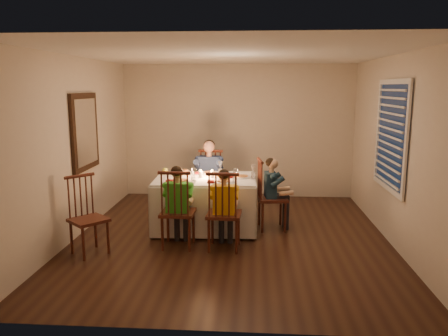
# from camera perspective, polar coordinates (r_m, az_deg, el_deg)

# --- Properties ---
(ground) EXTENTS (5.00, 5.00, 0.00)m
(ground) POSITION_cam_1_polar(r_m,az_deg,el_deg) (6.46, 0.90, -9.03)
(ground) COLOR black
(ground) RESTS_ON ground
(wall_left) EXTENTS (0.02, 5.00, 2.60)m
(wall_left) POSITION_cam_1_polar(r_m,az_deg,el_deg) (6.65, -18.82, 2.52)
(wall_left) COLOR beige
(wall_left) RESTS_ON ground
(wall_right) EXTENTS (0.02, 5.00, 2.60)m
(wall_right) POSITION_cam_1_polar(r_m,az_deg,el_deg) (6.43, 21.39, 2.10)
(wall_right) COLOR beige
(wall_right) RESTS_ON ground
(wall_back) EXTENTS (4.50, 0.02, 2.60)m
(wall_back) POSITION_cam_1_polar(r_m,az_deg,el_deg) (8.63, 1.82, 4.80)
(wall_back) COLOR beige
(wall_back) RESTS_ON ground
(ceiling) EXTENTS (5.00, 5.00, 0.00)m
(ceiling) POSITION_cam_1_polar(r_m,az_deg,el_deg) (6.10, 0.97, 14.65)
(ceiling) COLOR white
(ceiling) RESTS_ON wall_back
(dining_table) EXTENTS (1.58, 1.17, 0.77)m
(dining_table) POSITION_cam_1_polar(r_m,az_deg,el_deg) (6.69, -2.46, -3.21)
(dining_table) COLOR white
(dining_table) RESTS_ON ground
(chair_adult) EXTENTS (0.47, 0.45, 1.09)m
(chair_adult) POSITION_cam_1_polar(r_m,az_deg,el_deg) (7.62, -1.93, -5.96)
(chair_adult) COLOR #3B1B10
(chair_adult) RESTS_ON ground
(chair_near_left) EXTENTS (0.46, 0.44, 1.09)m
(chair_near_left) POSITION_cam_1_polar(r_m,az_deg,el_deg) (6.14, -5.95, -10.15)
(chair_near_left) COLOR #3B1B10
(chair_near_left) RESTS_ON ground
(chair_near_right) EXTENTS (0.47, 0.45, 1.09)m
(chair_near_right) POSITION_cam_1_polar(r_m,az_deg,el_deg) (6.03, 0.01, -10.47)
(chair_near_right) COLOR #3B1B10
(chair_near_right) RESTS_ON ground
(chair_end) EXTENTS (0.48, 0.50, 1.09)m
(chair_end) POSITION_cam_1_polar(r_m,az_deg,el_deg) (6.88, 6.22, -7.85)
(chair_end) COLOR #3B1B10
(chair_end) RESTS_ON ground
(chair_extra) EXTENTS (0.59, 0.59, 1.04)m
(chair_extra) POSITION_cam_1_polar(r_m,az_deg,el_deg) (6.12, -17.02, -10.64)
(chair_extra) COLOR #3B1B10
(chair_extra) RESTS_ON ground
(adult) EXTENTS (0.49, 0.46, 1.28)m
(adult) POSITION_cam_1_polar(r_m,az_deg,el_deg) (7.62, -1.93, -5.96)
(adult) COLOR navy
(adult) RESTS_ON ground
(child_green) EXTENTS (0.40, 0.37, 1.13)m
(child_green) POSITION_cam_1_polar(r_m,az_deg,el_deg) (6.14, -5.95, -10.15)
(child_green) COLOR green
(child_green) RESTS_ON ground
(child_yellow) EXTENTS (0.39, 0.36, 1.11)m
(child_yellow) POSITION_cam_1_polar(r_m,az_deg,el_deg) (6.03, 0.01, -10.47)
(child_yellow) COLOR gold
(child_yellow) RESTS_ON ground
(child_teal) EXTENTS (0.39, 0.42, 1.11)m
(child_teal) POSITION_cam_1_polar(r_m,az_deg,el_deg) (6.88, 6.22, -7.85)
(child_teal) COLOR #192F3E
(child_teal) RESTS_ON ground
(setting_adult) EXTENTS (0.27, 0.27, 0.02)m
(setting_adult) POSITION_cam_1_polar(r_m,az_deg,el_deg) (6.93, -1.88, -0.70)
(setting_adult) COLOR white
(setting_adult) RESTS_ON dining_table
(setting_green) EXTENTS (0.27, 0.27, 0.02)m
(setting_green) POSITION_cam_1_polar(r_m,az_deg,el_deg) (6.38, -5.49, -1.73)
(setting_green) COLOR white
(setting_green) RESTS_ON dining_table
(setting_yellow) EXTENTS (0.27, 0.27, 0.02)m
(setting_yellow) POSITION_cam_1_polar(r_m,az_deg,el_deg) (6.30, -0.11, -1.84)
(setting_yellow) COLOR white
(setting_yellow) RESTS_ON dining_table
(setting_teal) EXTENTS (0.27, 0.27, 0.02)m
(setting_teal) POSITION_cam_1_polar(r_m,az_deg,el_deg) (6.65, 2.37, -1.18)
(setting_teal) COLOR white
(setting_teal) RESTS_ON dining_table
(candle_left) EXTENTS (0.06, 0.06, 0.10)m
(candle_left) POSITION_cam_1_polar(r_m,az_deg,el_deg) (6.64, -3.06, -0.86)
(candle_left) COLOR white
(candle_left) RESTS_ON dining_table
(candle_right) EXTENTS (0.06, 0.06, 0.10)m
(candle_right) POSITION_cam_1_polar(r_m,az_deg,el_deg) (6.63, -1.56, -0.87)
(candle_right) COLOR white
(candle_right) RESTS_ON dining_table
(squash) EXTENTS (0.09, 0.09, 0.09)m
(squash) POSITION_cam_1_polar(r_m,az_deg,el_deg) (7.03, -7.71, -0.34)
(squash) COLOR #F6F440
(squash) RESTS_ON dining_table
(orange_fruit) EXTENTS (0.08, 0.08, 0.08)m
(orange_fruit) POSITION_cam_1_polar(r_m,az_deg,el_deg) (6.68, -0.64, -0.86)
(orange_fruit) COLOR orange
(orange_fruit) RESTS_ON dining_table
(serving_bowl) EXTENTS (0.28, 0.28, 0.06)m
(serving_bowl) POSITION_cam_1_polar(r_m,az_deg,el_deg) (6.93, -5.44, -0.58)
(serving_bowl) COLOR white
(serving_bowl) RESTS_ON dining_table
(wall_mirror) EXTENTS (0.06, 0.95, 1.15)m
(wall_mirror) POSITION_cam_1_polar(r_m,az_deg,el_deg) (6.89, -17.71, 4.53)
(wall_mirror) COLOR black
(wall_mirror) RESTS_ON wall_left
(window_blinds) EXTENTS (0.07, 1.34, 1.54)m
(window_blinds) POSITION_cam_1_polar(r_m,az_deg,el_deg) (6.49, 20.88, 3.99)
(window_blinds) COLOR #0C1A33
(window_blinds) RESTS_ON wall_right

